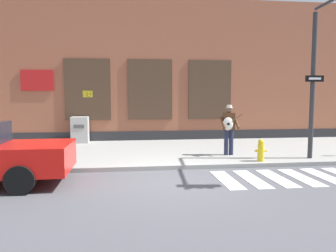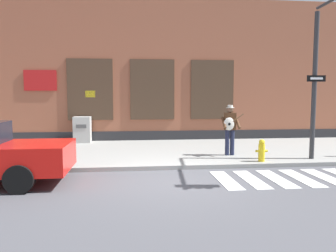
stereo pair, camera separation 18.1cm
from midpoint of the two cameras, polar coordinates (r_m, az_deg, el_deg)
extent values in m
plane|color=#4C4C51|center=(8.52, -0.29, -9.55)|extent=(160.00, 160.00, 0.00)
cube|color=gray|center=(12.46, -2.54, -4.49)|extent=(28.00, 5.71, 0.13)
cube|color=#99563D|center=(17.16, -3.93, 9.07)|extent=(28.00, 4.00, 6.63)
cube|color=#28282B|center=(15.22, -3.42, -1.91)|extent=(28.00, 0.04, 0.55)
cube|color=#473323|center=(15.17, -14.14, 6.19)|extent=(2.02, 0.06, 2.74)
cube|color=black|center=(15.16, -14.15, 6.19)|extent=(1.90, 0.03, 2.62)
cube|color=#473323|center=(15.10, -3.46, 6.35)|extent=(2.02, 0.06, 2.74)
cube|color=black|center=(15.09, -3.46, 6.35)|extent=(1.90, 0.03, 2.62)
cube|color=#473323|center=(15.53, 6.97, 6.29)|extent=(2.02, 0.06, 2.74)
cube|color=black|center=(15.52, 6.98, 6.29)|extent=(1.90, 0.03, 2.62)
cube|color=red|center=(15.58, -22.12, 7.38)|extent=(1.40, 0.04, 0.90)
cube|color=yellow|center=(15.15, -14.13, 5.44)|extent=(0.44, 0.02, 0.30)
cube|color=silver|center=(8.73, 9.59, -9.22)|extent=(0.42, 1.90, 0.01)
cube|color=silver|center=(8.95, 13.83, -8.94)|extent=(0.42, 1.90, 0.01)
cube|color=silver|center=(9.21, 17.84, -8.64)|extent=(0.42, 1.90, 0.01)
cube|color=silver|center=(9.51, 21.61, -8.31)|extent=(0.42, 1.90, 0.01)
cube|color=silver|center=(9.86, 25.13, -7.97)|extent=(0.42, 1.90, 0.01)
cube|color=silver|center=(9.15, -16.80, -4.02)|extent=(0.06, 0.24, 0.12)
cube|color=silver|center=(8.04, -18.08, -5.32)|extent=(0.06, 0.24, 0.12)
cylinder|color=black|center=(9.70, -21.89, -6.10)|extent=(0.66, 0.25, 0.66)
cylinder|color=black|center=(8.06, -24.95, -8.50)|extent=(0.66, 0.25, 0.66)
cylinder|color=#1E233D|center=(11.59, 10.51, -2.81)|extent=(0.15, 0.15, 0.88)
cylinder|color=#1E233D|center=(11.52, 9.66, -2.84)|extent=(0.15, 0.15, 0.88)
cube|color=#4C2D19|center=(11.48, 10.13, 0.82)|extent=(0.39, 0.24, 0.59)
sphere|color=brown|center=(11.46, 10.17, 2.85)|extent=(0.22, 0.22, 0.22)
cylinder|color=beige|center=(11.46, 10.17, 3.15)|extent=(0.28, 0.28, 0.02)
cylinder|color=beige|center=(11.45, 10.18, 3.40)|extent=(0.18, 0.18, 0.09)
cylinder|color=#4C2D19|center=(11.45, 11.42, 0.59)|extent=(0.12, 0.51, 0.39)
cylinder|color=#4C2D19|center=(11.33, 9.08, 0.58)|extent=(0.12, 0.51, 0.39)
ellipsoid|color=silver|center=(11.29, 9.96, 0.37)|extent=(0.37, 0.14, 0.44)
cylinder|color=black|center=(11.24, 10.04, 0.35)|extent=(0.09, 0.01, 0.09)
cylinder|color=brown|center=(11.33, 11.28, 1.28)|extent=(0.47, 0.06, 0.34)
cylinder|color=#2D2D30|center=(11.63, 23.47, 6.32)|extent=(0.15, 0.15, 4.70)
cube|color=black|center=(11.54, 23.76, 7.56)|extent=(0.60, 0.07, 0.20)
cube|color=white|center=(11.52, 23.80, 7.57)|extent=(0.40, 0.04, 0.07)
cube|color=#ADADA8|center=(14.87, -15.41, -0.63)|extent=(0.73, 0.63, 1.13)
cube|color=#4C4C4C|center=(14.53, -15.60, -0.09)|extent=(0.44, 0.02, 0.16)
cylinder|color=gold|center=(10.71, 15.40, -4.46)|extent=(0.20, 0.20, 0.55)
sphere|color=gold|center=(10.66, 15.44, -2.68)|extent=(0.18, 0.18, 0.18)
cylinder|color=gold|center=(10.65, 14.71, -4.20)|extent=(0.10, 0.07, 0.07)
cylinder|color=gold|center=(10.75, 16.10, -4.14)|extent=(0.10, 0.07, 0.07)
camera|label=1|loc=(0.09, -90.53, -0.05)|focal=35.00mm
camera|label=2|loc=(0.09, 89.47, 0.05)|focal=35.00mm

